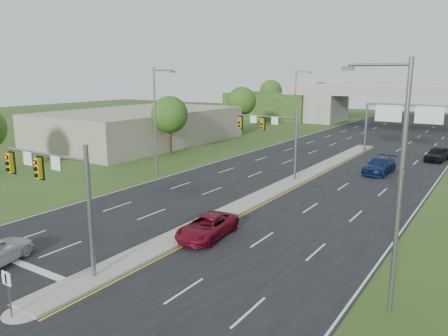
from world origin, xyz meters
TOP-DOWN VIEW (x-y plane):
  - ground at (0.00, 0.00)m, footprint 240.00×240.00m
  - road at (0.00, 35.00)m, footprint 24.00×160.00m
  - median at (0.00, 23.00)m, footprint 2.00×54.00m
  - median_nose at (0.00, -4.00)m, footprint 2.00×2.00m
  - lane_markings at (-0.60, 28.91)m, footprint 23.72×160.00m
  - signal_mast_near at (-2.26, -0.07)m, footprint 6.62×0.60m
  - signal_mast_far at (-2.26, 24.93)m, footprint 6.62×0.60m
  - keep_right_sign at (0.00, -4.53)m, footprint 0.60×0.13m
  - sign_gantry at (6.68, 44.92)m, footprint 11.58×0.44m
  - overpass at (0.00, 80.00)m, footprint 80.00×14.00m
  - lightpole_l_mid at (-13.30, 20.00)m, footprint 2.85×0.25m
  - lightpole_l_far at (-13.30, 55.00)m, footprint 2.85×0.25m
  - lightpole_r_near at (13.30, 5.00)m, footprint 2.85×0.25m
  - tree_l_near at (-20.00, 30.00)m, footprint 4.80×4.80m
  - tree_l_mid at (-24.00, 55.00)m, footprint 5.20×5.20m
  - tree_back_a at (-38.00, 94.00)m, footprint 6.00×6.00m
  - tree_back_b at (-24.00, 94.00)m, footprint 5.60×5.60m
  - commercial_building at (-30.00, 35.00)m, footprint 18.00×30.00m
  - car_far_a at (1.50, 7.97)m, footprint 2.81×5.32m
  - car_far_b at (6.10, 33.05)m, footprint 2.64×5.81m
  - car_far_c at (10.26, 43.93)m, footprint 2.70×5.29m

SIDE VIEW (x-z plane):
  - ground at x=0.00m, z-range 0.00..0.00m
  - road at x=0.00m, z-range 0.00..0.02m
  - lane_markings at x=-0.60m, z-range 0.02..0.03m
  - median at x=0.00m, z-range 0.02..0.18m
  - median_nose at x=0.00m, z-range 0.02..0.18m
  - car_far_a at x=1.50m, z-range 0.02..1.45m
  - car_far_b at x=6.10m, z-range 0.02..1.67m
  - car_far_c at x=10.26m, z-range 0.02..1.74m
  - keep_right_sign at x=0.00m, z-range 0.42..2.62m
  - commercial_building at x=-30.00m, z-range 0.00..5.00m
  - overpass at x=0.00m, z-range -0.50..7.60m
  - signal_mast_near at x=-2.26m, z-range 1.23..8.23m
  - signal_mast_far at x=-2.26m, z-range 1.23..8.23m
  - tree_l_near at x=-20.00m, z-range 1.38..8.98m
  - sign_gantry at x=6.68m, z-range 1.90..8.58m
  - tree_l_mid at x=-24.00m, z-range 1.44..9.57m
  - tree_back_b at x=-24.00m, z-range 1.35..9.67m
  - tree_back_a at x=-38.00m, z-range 1.41..10.26m
  - lightpole_l_mid at x=-13.30m, z-range 0.60..11.60m
  - lightpole_l_far at x=-13.30m, z-range 0.60..11.60m
  - lightpole_r_near at x=13.30m, z-range 0.60..11.60m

